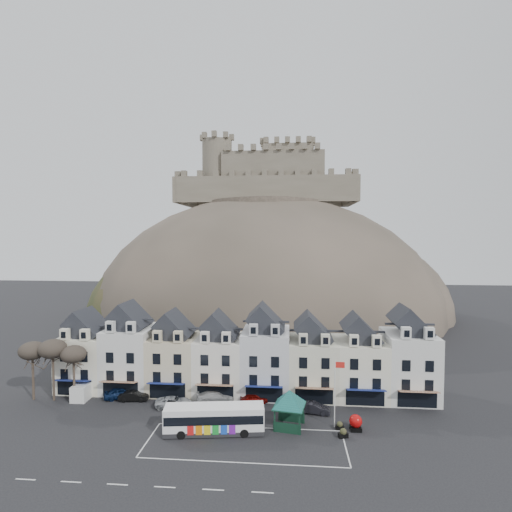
{
  "coord_description": "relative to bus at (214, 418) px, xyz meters",
  "views": [
    {
      "loc": [
        6.87,
        -41.56,
        23.12
      ],
      "look_at": [
        1.25,
        24.0,
        19.66
      ],
      "focal_mm": 28.0,
      "sensor_mm": 36.0,
      "label": 1
    }
  ],
  "objects": [
    {
      "name": "planter_east",
      "position": [
        14.86,
        0.19,
        -1.28
      ],
      "size": [
        1.21,
        0.85,
        1.09
      ],
      "rotation": [
        0.0,
        0.0,
        0.31
      ],
      "color": "black",
      "rests_on": "ground"
    },
    {
      "name": "car_navy",
      "position": [
        -15.07,
        8.69,
        -1.01
      ],
      "size": [
        4.99,
        3.62,
        1.58
      ],
      "primitive_type": "imported",
      "rotation": [
        0.0,
        0.0,
        2.0
      ],
      "color": "#0C1C40",
      "rests_on": "ground"
    },
    {
      "name": "planter_west",
      "position": [
        14.71,
        2.09,
        -1.33
      ],
      "size": [
        0.98,
        0.68,
        0.98
      ],
      "rotation": [
        0.0,
        0.0,
        0.01
      ],
      "color": "black",
      "rests_on": "ground"
    },
    {
      "name": "white_van",
      "position": [
        -20.4,
        8.69,
        -0.71
      ],
      "size": [
        2.23,
        4.84,
        2.18
      ],
      "rotation": [
        0.0,
        0.0,
        0.03
      ],
      "color": "silver",
      "rests_on": "ground"
    },
    {
      "name": "car_white",
      "position": [
        -1.49,
        8.69,
        -1.04
      ],
      "size": [
        5.5,
        2.9,
        1.52
      ],
      "primitive_type": "imported",
      "rotation": [
        0.0,
        0.0,
        1.72
      ],
      "color": "#B9B9B9",
      "rests_on": "ground"
    },
    {
      "name": "bus",
      "position": [
        0.0,
        0.0,
        0.0
      ],
      "size": [
        11.8,
        4.2,
        3.26
      ],
      "rotation": [
        0.0,
        0.0,
        0.13
      ],
      "color": "#262628",
      "rests_on": "ground"
    },
    {
      "name": "castle",
      "position": [
        2.37,
        72.63,
        38.39
      ],
      "size": [
        50.2,
        22.2,
        22.0
      ],
      "color": "#5F5749",
      "rests_on": "ground"
    },
    {
      "name": "tree_left_far",
      "position": [
        -27.14,
        7.19,
        5.1
      ],
      "size": [
        3.61,
        3.61,
        8.24
      ],
      "color": "#3C3126",
      "rests_on": "ground"
    },
    {
      "name": "red_buoy",
      "position": [
        16.56,
        2.06,
        -0.84
      ],
      "size": [
        1.51,
        1.51,
        1.87
      ],
      "rotation": [
        0.0,
        0.0,
        0.03
      ],
      "color": "black",
      "rests_on": "ground"
    },
    {
      "name": "car_silver",
      "position": [
        -6.8,
        6.48,
        -1.13
      ],
      "size": [
        5.03,
        2.87,
        1.35
      ],
      "primitive_type": "imported",
      "rotation": [
        0.0,
        0.0,
        1.71
      ],
      "color": "#B0B4B9",
      "rests_on": "ground"
    },
    {
      "name": "flagpole",
      "position": [
        14.24,
        2.69,
        2.9
      ],
      "size": [
        1.19,
        0.18,
        8.24
      ],
      "rotation": [
        0.0,
        0.0,
        -0.09
      ],
      "color": "silver",
      "rests_on": "ground"
    },
    {
      "name": "castle_hill",
      "position": [
        3.11,
        65.65,
        -1.69
      ],
      "size": [
        100.0,
        76.0,
        68.0
      ],
      "color": "#3C372E",
      "rests_on": "ground"
    },
    {
      "name": "ground",
      "position": [
        1.86,
        -3.31,
        -1.8
      ],
      "size": [
        300.0,
        300.0,
        0.0
      ],
      "primitive_type": "plane",
      "color": "black",
      "rests_on": "ground"
    },
    {
      "name": "tree_left_near",
      "position": [
        -21.14,
        7.19,
        4.75
      ],
      "size": [
        3.43,
        3.43,
        7.84
      ],
      "color": "#3C3126",
      "rests_on": "ground"
    },
    {
      "name": "tree_left_mid",
      "position": [
        -24.14,
        7.19,
        5.44
      ],
      "size": [
        3.78,
        3.78,
        8.64
      ],
      "color": "#3C3126",
      "rests_on": "ground"
    },
    {
      "name": "townhouse_terrace",
      "position": [
        2.0,
        12.66,
        3.5
      ],
      "size": [
        54.4,
        9.35,
        11.8
      ],
      "color": "white",
      "rests_on": "ground"
    },
    {
      "name": "car_black",
      "position": [
        -12.94,
        8.0,
        -1.13
      ],
      "size": [
        4.18,
        1.83,
        1.34
      ],
      "primitive_type": "imported",
      "rotation": [
        0.0,
        0.0,
        1.67
      ],
      "color": "black",
      "rests_on": "ground"
    },
    {
      "name": "car_maroon",
      "position": [
        3.88,
        8.69,
        -1.15
      ],
      "size": [
        4.08,
        2.55,
        1.3
      ],
      "primitive_type": "imported",
      "rotation": [
        0.0,
        0.0,
        1.86
      ],
      "color": "#600805",
      "rests_on": "ground"
    },
    {
      "name": "car_charcoal",
      "position": [
        11.86,
        6.19,
        -1.09
      ],
      "size": [
        4.49,
        2.13,
        1.42
      ],
      "primitive_type": "imported",
      "rotation": [
        0.0,
        0.0,
        1.42
      ],
      "color": "black",
      "rests_on": "ground"
    },
    {
      "name": "coach_bay_markings",
      "position": [
        3.86,
        -2.06,
        -1.8
      ],
      "size": [
        22.0,
        7.5,
        0.01
      ],
      "primitive_type": "cube",
      "color": "silver",
      "rests_on": "ground"
    },
    {
      "name": "bus_shelter",
      "position": [
        8.71,
        2.09,
        1.76
      ],
      "size": [
        7.11,
        7.11,
        4.58
      ],
      "rotation": [
        0.0,
        0.0,
        -0.18
      ],
      "color": "black",
      "rests_on": "ground"
    }
  ]
}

